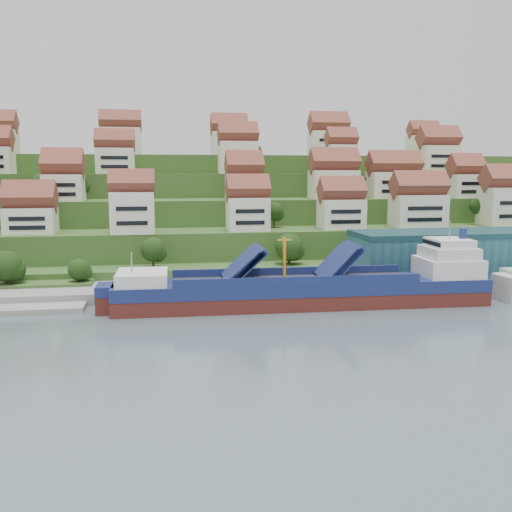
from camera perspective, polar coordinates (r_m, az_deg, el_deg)
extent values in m
plane|color=slate|center=(108.15, 2.04, -5.25)|extent=(300.00, 300.00, 0.00)
cube|color=gray|center=(127.32, 9.52, -2.77)|extent=(180.00, 14.00, 2.20)
cube|color=#2D4C1E|center=(191.56, -3.18, 1.32)|extent=(260.00, 128.00, 4.00)
cube|color=#2D4C1E|center=(196.10, -3.35, 2.52)|extent=(260.00, 118.00, 11.00)
cube|color=#2D4C1E|center=(203.70, -3.61, 3.72)|extent=(260.00, 102.00, 18.00)
cube|color=#2D4C1E|center=(211.39, -3.85, 4.84)|extent=(260.00, 86.00, 25.00)
cube|color=#2D4C1E|center=(220.17, -4.10, 5.76)|extent=(260.00, 68.00, 31.00)
cube|color=white|center=(146.62, -21.58, 3.33)|extent=(11.47, 8.57, 6.11)
cube|color=white|center=(138.79, -12.25, 4.25)|extent=(10.22, 7.03, 9.87)
cube|color=white|center=(142.40, -0.83, 4.21)|extent=(10.16, 7.62, 8.23)
cube|color=white|center=(148.92, 8.52, 4.17)|extent=(11.10, 7.73, 7.56)
cube|color=white|center=(156.64, 15.89, 4.33)|extent=(13.52, 8.26, 8.58)
cube|color=white|center=(170.39, 23.74, 4.54)|extent=(13.19, 8.31, 10.35)
cube|color=white|center=(157.91, -18.65, 6.48)|extent=(9.98, 8.98, 6.90)
cube|color=white|center=(157.96, -1.18, 6.91)|extent=(9.74, 8.56, 6.86)
cube|color=white|center=(165.75, 7.76, 7.10)|extent=(13.17, 8.36, 8.01)
cube|color=white|center=(173.12, 13.57, 6.92)|extent=(14.81, 8.18, 7.53)
cube|color=white|center=(180.39, 20.14, 6.59)|extent=(9.26, 8.04, 6.86)
cube|color=white|center=(172.44, -13.89, 9.20)|extent=(10.79, 7.30, 7.35)
cube|color=white|center=(172.91, -1.81, 9.79)|extent=(11.25, 7.79, 9.51)
cube|color=white|center=(180.98, 8.49, 9.53)|extent=(8.98, 7.14, 8.82)
cube|color=white|center=(195.54, 17.71, 9.15)|extent=(12.27, 8.47, 8.88)
cube|color=white|center=(192.03, -13.35, 11.08)|extent=(12.59, 7.51, 8.58)
cube|color=white|center=(193.55, -2.70, 11.14)|extent=(11.66, 8.15, 7.68)
cube|color=white|center=(200.82, 7.24, 11.08)|extent=(12.62, 8.73, 8.34)
cube|color=white|center=(215.64, 16.36, 10.48)|extent=(10.26, 7.05, 7.30)
ellipsoid|color=#214015|center=(133.57, 3.34, 0.87)|extent=(6.56, 6.56, 6.56)
ellipsoid|color=#214015|center=(130.34, -10.28, 0.65)|extent=(5.51, 5.51, 5.51)
ellipsoid|color=#214015|center=(164.22, 17.36, 4.38)|extent=(5.19, 5.19, 5.19)
ellipsoid|color=#214015|center=(170.43, 21.27, 4.66)|extent=(4.39, 4.39, 4.39)
ellipsoid|color=#214015|center=(149.89, 1.81, 4.51)|extent=(4.84, 4.84, 4.84)
ellipsoid|color=#214015|center=(174.56, 11.63, 7.49)|extent=(5.36, 5.36, 5.36)
ellipsoid|color=#214015|center=(165.31, -20.74, 6.70)|extent=(5.73, 5.73, 5.73)
ellipsoid|color=#214015|center=(162.34, -17.43, 6.95)|extent=(5.85, 5.85, 5.85)
ellipsoid|color=#214015|center=(178.53, -0.44, 10.27)|extent=(6.58, 6.58, 6.58)
ellipsoid|color=#214015|center=(187.67, 8.04, 9.64)|extent=(5.21, 5.21, 5.21)
ellipsoid|color=#214015|center=(186.87, 9.25, 9.16)|extent=(4.81, 4.81, 4.81)
ellipsoid|color=#214015|center=(127.22, -23.68, -0.93)|extent=(6.42, 6.42, 6.42)
ellipsoid|color=#214015|center=(124.69, -17.27, -1.31)|extent=(4.64, 4.64, 4.64)
cube|color=#275B6A|center=(141.78, 21.62, 0.38)|extent=(60.00, 15.00, 10.00)
cylinder|color=gray|center=(121.13, 9.46, -0.89)|extent=(0.16, 0.16, 8.00)
cube|color=maroon|center=(120.81, 9.77, 0.81)|extent=(1.20, 0.05, 0.80)
cube|color=#511E19|center=(110.27, 4.70, -4.47)|extent=(71.76, 13.15, 4.58)
cube|color=navy|center=(109.66, 4.72, -2.97)|extent=(71.76, 13.26, 2.38)
cube|color=silver|center=(106.82, -11.31, -2.16)|extent=(9.47, 10.72, 2.38)
cube|color=#262628|center=(109.05, 3.78, -2.39)|extent=(46.07, 10.73, 0.27)
cube|color=navy|center=(106.93, -1.50, -0.89)|extent=(7.17, 10.32, 6.33)
cube|color=navy|center=(110.47, 7.99, -0.67)|extent=(6.82, 10.31, 6.69)
cylinder|color=#F1A31C|center=(108.01, 2.85, -0.31)|extent=(0.66, 0.66, 8.24)
cube|color=silver|center=(118.98, 18.65, -1.06)|extent=(11.30, 10.77, 3.66)
cube|color=silver|center=(118.56, 18.71, 0.34)|extent=(9.44, 9.62, 2.29)
cube|color=silver|center=(118.32, 18.76, 1.26)|extent=(7.57, 8.46, 1.65)
cylinder|color=navy|center=(119.39, 19.98, 2.11)|extent=(1.51, 1.51, 2.02)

